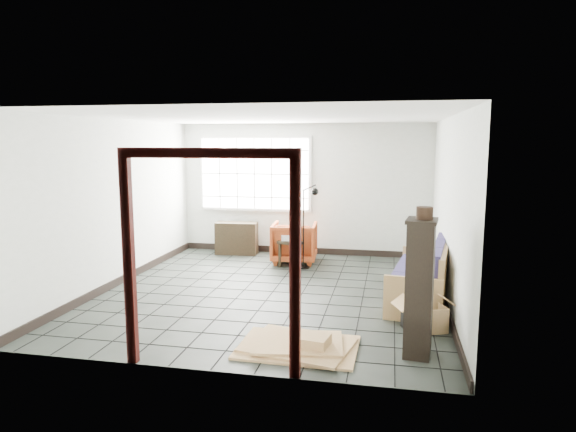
% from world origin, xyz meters
% --- Properties ---
extents(ground, '(5.50, 5.50, 0.00)m').
position_xyz_m(ground, '(0.00, 0.00, 0.00)').
color(ground, black).
rests_on(ground, ground).
extents(room_shell, '(5.02, 5.52, 2.61)m').
position_xyz_m(room_shell, '(0.00, 0.03, 1.68)').
color(room_shell, silver).
rests_on(room_shell, ground).
extents(window_panel, '(2.32, 0.08, 1.52)m').
position_xyz_m(window_panel, '(-1.00, 2.70, 1.60)').
color(window_panel, silver).
rests_on(window_panel, ground).
extents(doorway_trim, '(1.80, 0.08, 2.20)m').
position_xyz_m(doorway_trim, '(0.00, -2.70, 1.38)').
color(doorway_trim, '#350E0C').
rests_on(doorway_trim, ground).
extents(futon_sofa, '(1.00, 2.01, 0.85)m').
position_xyz_m(futon_sofa, '(2.21, -0.02, 0.31)').
color(futon_sofa, '#936742').
rests_on(futon_sofa, ground).
extents(armchair, '(0.86, 0.82, 0.83)m').
position_xyz_m(armchair, '(-0.04, 1.94, 0.42)').
color(armchair, maroon).
rests_on(armchair, ground).
extents(side_table, '(0.53, 0.53, 0.48)m').
position_xyz_m(side_table, '(-0.01, 1.64, 0.40)').
color(side_table, black).
rests_on(side_table, ground).
extents(table_lamp, '(0.29, 0.29, 0.38)m').
position_xyz_m(table_lamp, '(0.06, 1.67, 0.75)').
color(table_lamp, black).
rests_on(table_lamp, side_table).
extents(projector, '(0.35, 0.32, 0.10)m').
position_xyz_m(projector, '(-0.09, 1.63, 0.53)').
color(projector, silver).
rests_on(projector, side_table).
extents(floor_lamp, '(0.39, 0.27, 1.51)m').
position_xyz_m(floor_lamp, '(0.30, 1.49, 0.81)').
color(floor_lamp, black).
rests_on(floor_lamp, ground).
extents(console_shelf, '(0.85, 0.38, 0.64)m').
position_xyz_m(console_shelf, '(-1.31, 2.40, 0.32)').
color(console_shelf, black).
rests_on(console_shelf, ground).
extents(tall_shelf, '(0.36, 0.43, 1.47)m').
position_xyz_m(tall_shelf, '(2.03, -1.94, 0.75)').
color(tall_shelf, black).
rests_on(tall_shelf, ground).
extents(pot, '(0.22, 0.22, 0.13)m').
position_xyz_m(pot, '(2.05, -1.95, 1.53)').
color(pot, black).
rests_on(pot, tall_shelf).
extents(open_box, '(0.81, 0.60, 0.42)m').
position_xyz_m(open_box, '(2.15, -1.17, 0.15)').
color(open_box, '#A98851').
rests_on(open_box, ground).
extents(cardboard_pile, '(1.31, 1.06, 0.19)m').
position_xyz_m(cardboard_pile, '(0.78, -2.04, 0.05)').
color(cardboard_pile, '#A98851').
rests_on(cardboard_pile, ground).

